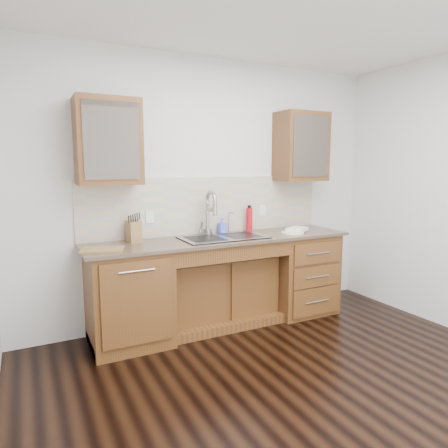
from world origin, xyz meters
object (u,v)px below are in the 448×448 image
soap_bottle (222,226)px  knife_block (134,231)px  water_bottle (249,220)px  plate (293,233)px  cutting_board (103,250)px

soap_bottle → knife_block: knife_block is taller
water_bottle → plate: size_ratio=1.05×
plate → knife_block: size_ratio=1.23×
knife_block → plate: bearing=-14.3°
soap_bottle → plate: soap_bottle is taller
soap_bottle → water_bottle: water_bottle is taller
water_bottle → cutting_board: size_ratio=0.75×
plate → cutting_board: size_ratio=0.71×
knife_block → cutting_board: 0.44m
soap_bottle → plate: (0.67, -0.34, -0.07)m
cutting_board → water_bottle: bearing=11.0°
soap_bottle → water_bottle: (0.32, -0.02, 0.05)m
plate → cutting_board: (-1.96, 0.01, 0.00)m
soap_bottle → plate: 0.75m
water_bottle → plate: bearing=-43.1°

